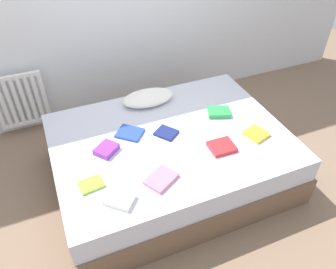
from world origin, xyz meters
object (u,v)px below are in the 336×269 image
Objects in this scene: bed at (170,158)px; textbook_red at (222,147)px; textbook_blue at (130,133)px; radiator at (21,101)px; textbook_pink at (161,179)px; textbook_white at (120,200)px; textbook_yellow at (256,134)px; textbook_purple at (106,149)px; pillow at (148,98)px; textbook_navy at (166,133)px; textbook_lime at (91,184)px; textbook_green at (219,112)px.

textbook_red is (0.33, -0.30, 0.27)m from bed.
radiator is at bearing 170.39° from textbook_blue.
textbook_white is (-0.34, -0.07, 0.00)m from textbook_pink.
textbook_yellow is (0.68, -0.27, 0.27)m from bed.
textbook_purple is (-0.87, 0.32, 0.01)m from textbook_red.
bed is at bearing -89.52° from pillow.
textbook_red is (0.35, -0.34, 0.01)m from textbook_navy.
radiator is 2.91× the size of textbook_red.
textbook_lime is (-0.74, -0.83, -0.04)m from pillow.
textbook_lime is 0.62m from textbook_blue.
pillow is 2.55× the size of textbook_white.
textbook_pink is (-0.25, -0.98, -0.04)m from pillow.
textbook_green is at bearing 65.28° from textbook_red.
textbook_pink reaches higher than bed.
textbook_blue is 0.93× the size of textbook_pink.
bed is 9.91× the size of textbook_green.
textbook_white is (0.15, -0.22, 0.01)m from textbook_lime.
textbook_purple is 0.83× the size of textbook_blue.
textbook_lime is 0.89× the size of textbook_white.
textbook_purple is at bearing 177.96° from bed.
radiator is (-1.15, 1.20, 0.16)m from bed.
textbook_pink is at bearing -24.69° from textbook_lime.
textbook_red is 0.93m from textbook_purple.
radiator is 3.39× the size of textbook_navy.
radiator is 1.33m from pillow.
textbook_green is (1.69, -1.08, 0.11)m from radiator.
bed is 4.04× the size of pillow.
textbook_green is at bearing 61.18° from textbook_navy.
textbook_white reaches higher than textbook_pink.
textbook_blue is at bearing -148.74° from textbook_navy.
pillow is 2.45× the size of textbook_green.
radiator is 3.39× the size of textbook_purple.
radiator reaches higher than textbook_purple.
textbook_blue is 0.84m from textbook_green.
pillow reaches higher than textbook_red.
textbook_red is 0.60m from textbook_pink.
textbook_yellow is 0.86× the size of textbook_green.
textbook_red is 1.05× the size of textbook_white.
textbook_navy is 0.86× the size of textbook_green.
bed is 11.65× the size of textbook_lime.
textbook_lime is 0.27m from textbook_white.
textbook_red is 0.94m from textbook_white.
textbook_green is 0.96m from textbook_pink.
textbook_green is at bearing -32.65° from radiator.
textbook_red is at bearing -95.89° from textbook_green.
pillow is (-0.00, 0.55, 0.31)m from bed.
textbook_green reaches higher than textbook_blue.
textbook_white is at bearing -130.52° from textbook_green.
textbook_purple is 1.09m from textbook_green.
textbook_lime is (-0.74, -0.29, 0.26)m from bed.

